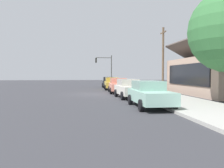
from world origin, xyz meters
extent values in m
plane|color=#38383D|center=(0.00, 0.00, 0.00)|extent=(120.00, 120.00, 0.00)
cube|color=#B2AFA8|center=(0.00, 5.60, 0.08)|extent=(60.00, 4.20, 0.16)
cube|color=#2D3035|center=(-12.57, 2.73, 0.68)|extent=(4.69, 2.00, 0.70)
cube|color=#27292D|center=(-13.03, 2.75, 1.31)|extent=(2.29, 1.66, 0.56)
cylinder|color=black|center=(-11.09, 3.52, 0.33)|extent=(0.67, 0.26, 0.66)
cylinder|color=black|center=(-11.19, 1.78, 0.33)|extent=(0.67, 0.26, 0.66)
cylinder|color=black|center=(-13.94, 3.68, 0.33)|extent=(0.67, 0.26, 0.66)
cylinder|color=black|center=(-14.04, 1.93, 0.33)|extent=(0.67, 0.26, 0.66)
cube|color=gold|center=(-6.90, 2.60, 0.68)|extent=(4.76, 2.00, 0.70)
cube|color=gold|center=(-7.37, 2.62, 1.31)|extent=(2.32, 1.68, 0.56)
cylinder|color=black|center=(-5.41, 3.43, 0.33)|extent=(0.67, 0.25, 0.66)
cylinder|color=black|center=(-5.49, 1.64, 0.33)|extent=(0.67, 0.25, 0.66)
cylinder|color=black|center=(-8.31, 3.56, 0.33)|extent=(0.67, 0.25, 0.66)
cylinder|color=black|center=(-8.39, 1.78, 0.33)|extent=(0.67, 0.25, 0.66)
cube|color=#EA8C75|center=(-1.37, 2.63, 0.68)|extent=(4.85, 2.07, 0.70)
cube|color=tan|center=(-1.84, 2.66, 1.31)|extent=(2.36, 1.72, 0.56)
cylinder|color=black|center=(0.15, 3.47, 0.33)|extent=(0.67, 0.25, 0.66)
cylinder|color=black|center=(0.06, 1.65, 0.33)|extent=(0.67, 0.25, 0.66)
cylinder|color=black|center=(-2.79, 3.62, 0.33)|extent=(0.67, 0.25, 0.66)
cylinder|color=black|center=(-2.89, 1.80, 0.33)|extent=(0.67, 0.25, 0.66)
cube|color=silver|center=(4.19, 2.70, 0.68)|extent=(4.57, 1.92, 0.70)
cube|color=beige|center=(3.75, 2.68, 1.31)|extent=(2.22, 1.61, 0.56)
cylinder|color=black|center=(5.55, 3.62, 0.33)|extent=(0.67, 0.25, 0.66)
cylinder|color=black|center=(5.62, 1.91, 0.33)|extent=(0.67, 0.25, 0.66)
cylinder|color=black|center=(2.76, 3.50, 0.33)|extent=(0.67, 0.25, 0.66)
cylinder|color=black|center=(2.84, 1.78, 0.33)|extent=(0.67, 0.25, 0.66)
cube|color=#9ED1BC|center=(9.82, 2.88, 0.68)|extent=(4.74, 1.84, 0.70)
cube|color=#86B1A0|center=(9.35, 2.88, 1.31)|extent=(2.28, 1.61, 0.56)
cylinder|color=black|center=(11.29, 3.80, 0.33)|extent=(0.66, 0.22, 0.66)
cylinder|color=black|center=(11.29, 1.97, 0.33)|extent=(0.66, 0.22, 0.66)
cylinder|color=black|center=(8.35, 3.79, 0.33)|extent=(0.66, 0.22, 0.66)
cylinder|color=black|center=(8.35, 1.96, 0.33)|extent=(0.66, 0.22, 0.66)
cube|color=tan|center=(1.92, 12.00, 1.80)|extent=(10.79, 6.43, 3.59)
cube|color=black|center=(1.92, 8.74, 1.98)|extent=(8.63, 0.08, 2.01)
cube|color=#514742|center=(1.92, 10.39, 4.45)|extent=(11.39, 3.51, 1.97)
cylinder|color=#383833|center=(-15.98, 3.60, 2.60)|extent=(0.14, 0.14, 5.20)
cylinder|color=#383833|center=(-15.98, 2.30, 4.80)|extent=(0.10, 2.60, 0.10)
cube|color=black|center=(-15.98, 1.00, 4.35)|extent=(0.28, 0.24, 0.80)
sphere|color=red|center=(-16.13, 1.00, 4.61)|extent=(0.16, 0.16, 0.16)
sphere|color=yellow|center=(-16.13, 1.00, 4.35)|extent=(0.16, 0.16, 0.16)
sphere|color=green|center=(-16.13, 1.00, 4.09)|extent=(0.16, 0.16, 0.16)
cylinder|color=brown|center=(-3.22, 8.20, 3.75)|extent=(0.24, 0.24, 7.50)
cube|color=brown|center=(-3.22, 8.20, 6.90)|extent=(1.80, 0.12, 0.12)
cylinder|color=red|center=(-2.75, 4.20, 0.44)|extent=(0.22, 0.22, 0.55)
sphere|color=red|center=(-2.75, 4.20, 0.78)|extent=(0.18, 0.18, 0.18)
camera|label=1|loc=(23.45, -1.07, 1.99)|focal=37.54mm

